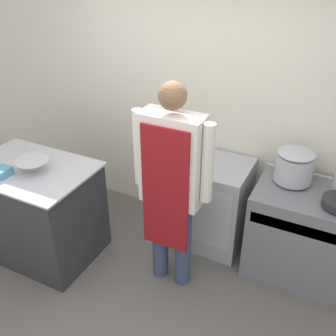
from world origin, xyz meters
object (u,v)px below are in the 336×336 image
(fridge_unit, at_px, (210,203))
(plastic_tub, at_px, (3,172))
(mixing_bowl, at_px, (33,166))
(person_cook, at_px, (172,179))
(stove, at_px, (306,235))
(stock_pot, at_px, (295,165))

(fridge_unit, bearing_deg, plastic_tub, -144.87)
(mixing_bowl, bearing_deg, fridge_unit, 34.10)
(plastic_tub, bearing_deg, person_cook, 16.41)
(stove, distance_m, mixing_bowl, 2.45)
(fridge_unit, xyz_separation_m, plastic_tub, (-1.50, -1.06, 0.52))
(stock_pot, bearing_deg, fridge_unit, -175.47)
(person_cook, xyz_separation_m, stock_pot, (0.82, 0.70, -0.03))
(mixing_bowl, distance_m, stock_pot, 2.24)
(fridge_unit, xyz_separation_m, person_cook, (-0.10, -0.65, 0.61))
(person_cook, height_order, stock_pot, person_cook)
(fridge_unit, bearing_deg, mixing_bowl, -145.90)
(person_cook, distance_m, plastic_tub, 1.46)
(plastic_tub, bearing_deg, stock_pot, 26.71)
(stove, xyz_separation_m, stock_pot, (-0.21, 0.11, 0.59))
(stove, bearing_deg, plastic_tub, -157.59)
(person_cook, height_order, mixing_bowl, person_cook)
(stove, bearing_deg, fridge_unit, 176.52)
(fridge_unit, distance_m, person_cook, 0.90)
(mixing_bowl, bearing_deg, person_cook, 11.42)
(mixing_bowl, relative_size, stock_pot, 0.89)
(mixing_bowl, height_order, plastic_tub, mixing_bowl)
(stove, xyz_separation_m, plastic_tub, (-2.43, -1.00, 0.53))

